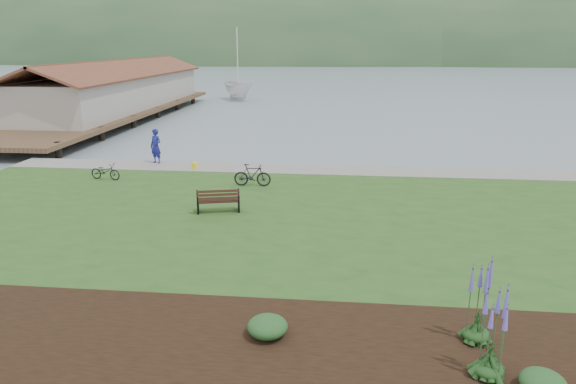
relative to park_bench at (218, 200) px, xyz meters
name	(u,v)px	position (x,y,z in m)	size (l,w,h in m)	color
ground	(314,220)	(3.79, 0.65, -0.91)	(600.00, 600.00, 0.00)	gray
lawn	(311,233)	(3.79, -1.35, -0.71)	(34.00, 20.00, 0.40)	#27511C
shoreline_path	(321,170)	(3.79, 7.55, -0.50)	(34.00, 2.20, 0.03)	gray
garden_bed	(429,356)	(6.79, -9.15, -0.49)	(24.00, 4.40, 0.04)	black
far_hillside	(397,63)	(23.79, 170.65, -0.91)	(580.00, 80.00, 38.00)	#30542F
pier_pavilion	(119,90)	(-16.21, 28.17, 1.73)	(8.00, 36.00, 5.40)	#4C3826
park_bench	(218,200)	(0.00, 0.00, 0.00)	(1.78, 1.06, 1.03)	black
person	(156,143)	(-5.46, 8.15, 0.63)	(0.83, 0.57, 2.28)	navy
bicycle_a	(105,171)	(-6.75, 4.47, -0.10)	(1.59, 0.56, 0.83)	black
bicycle_b	(252,175)	(0.68, 4.04, 0.02)	(1.75, 0.51, 1.06)	black
sailboat	(239,100)	(-8.09, 44.89, -0.91)	(10.57, 10.76, 27.87)	silver
pannier	(195,166)	(-2.99, 7.12, -0.35)	(0.20, 0.31, 0.34)	yellow
echium_0	(492,334)	(7.85, -9.75, 0.48)	(0.62, 0.62, 2.21)	#163B15
echium_1	(480,303)	(7.93, -8.45, 0.46)	(0.62, 0.62, 2.28)	#163B15
shrub_0	(268,327)	(3.22, -8.74, -0.24)	(0.93, 0.93, 0.47)	#1E4C21
shrub_1	(543,383)	(8.75, -10.19, -0.25)	(0.87, 0.87, 0.44)	#1E4C21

